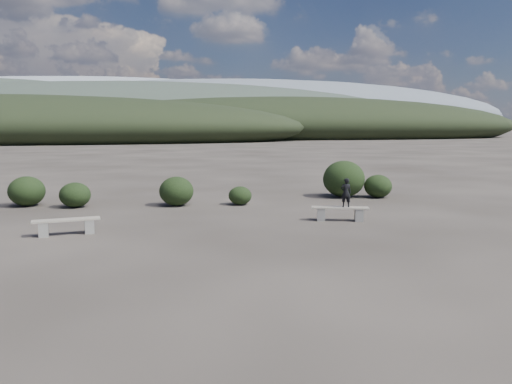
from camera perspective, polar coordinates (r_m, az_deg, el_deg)
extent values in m
plane|color=#2A2521|center=(10.95, 1.82, -8.13)|extent=(1200.00, 1200.00, 0.00)
cube|color=gray|center=(14.64, -23.13, -3.96)|extent=(0.29, 0.38, 0.39)
cube|color=gray|center=(14.63, -18.51, -3.74)|extent=(0.29, 0.38, 0.39)
cube|color=gray|center=(14.58, -20.86, -3.00)|extent=(1.80, 0.63, 0.05)
cube|color=gray|center=(15.86, 7.44, -2.56)|extent=(0.34, 0.40, 0.39)
cube|color=gray|center=(15.95, 11.67, -2.59)|extent=(0.34, 0.40, 0.39)
cube|color=gray|center=(15.86, 9.58, -1.79)|extent=(1.80, 0.89, 0.05)
imported|color=black|center=(15.80, 10.24, -0.07)|extent=(0.36, 0.27, 0.92)
ellipsoid|color=black|center=(19.44, -19.98, -0.31)|extent=(1.12, 1.12, 0.92)
ellipsoid|color=black|center=(18.86, -9.08, 0.09)|extent=(1.28, 1.28, 1.09)
ellipsoid|color=black|center=(18.87, -1.83, -0.41)|extent=(0.88, 0.88, 0.70)
ellipsoid|color=black|center=(21.23, 10.01, 1.49)|extent=(1.75, 1.75, 1.53)
ellipsoid|color=black|center=(21.38, 13.77, 0.65)|extent=(1.15, 1.15, 0.96)
ellipsoid|color=black|center=(20.42, -24.73, 0.09)|extent=(1.32, 1.32, 1.11)
ellipsoid|color=black|center=(102.68, -25.30, 6.66)|extent=(110.00, 40.00, 12.00)
ellipsoid|color=black|center=(125.96, 4.89, 7.58)|extent=(120.00, 44.00, 14.00)
ellipsoid|color=#323D32|center=(170.25, -11.77, 8.19)|extent=(190.00, 64.00, 24.00)
ellipsoid|color=slate|center=(318.68, 0.65, 8.77)|extent=(340.00, 110.00, 44.00)
ellipsoid|color=#9098A3|center=(411.24, -16.53, 8.56)|extent=(460.00, 140.00, 56.00)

